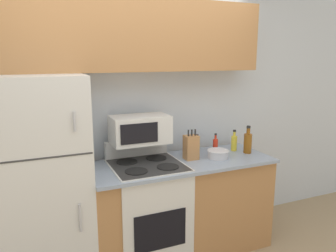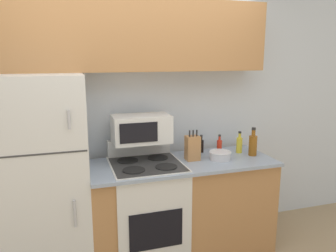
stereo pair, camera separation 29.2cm
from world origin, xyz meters
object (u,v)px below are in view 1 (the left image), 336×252
Objects in this scene: microwave at (140,129)px; bottle_hot_sauce at (215,145)px; bottle_whiskey at (248,142)px; knife_block at (191,147)px; bowl at (218,154)px; stove at (147,211)px; refrigerator at (43,184)px; bottle_cooking_spray at (234,143)px; bottle_soy_sauce at (197,145)px.

microwave reaches higher than bottle_hot_sauce.
bottle_whiskey is at bearing -24.28° from bottle_hot_sauce.
knife_block is at bearing 176.22° from bottle_whiskey.
bowl is 0.38m from bottle_whiskey.
stove is at bearing -178.43° from knife_block.
refrigerator is 8.75× the size of bottle_hot_sauce.
bottle_hot_sauce is (1.65, 0.06, 0.13)m from refrigerator.
bottle_soy_sauce is (-0.36, 0.13, -0.02)m from bottle_cooking_spray.
stove is at bearing 178.46° from bottle_whiskey.
microwave is (0.86, 0.11, 0.35)m from refrigerator.
refrigerator is 6.25× the size of bottle_whiskey.
microwave is 2.95× the size of bottle_soy_sauce.
knife_block is at bearing 164.22° from bowl.
refrigerator is 1.96m from bottle_whiskey.
refrigerator reaches higher than bottle_hot_sauce.
bottle_whiskey is (0.62, -0.04, -0.01)m from knife_block.
stove is at bearing -174.61° from bottle_cooking_spray.
knife_block is 1.39× the size of bowl.
bowl is at bearing -175.21° from bottle_whiskey.
stove is 0.76m from microwave.
refrigerator is 1.87m from bottle_cooking_spray.
bowl is at bearing -74.83° from bottle_soy_sauce.
bottle_cooking_spray reaches higher than bottle_soy_sauce.
bottle_cooking_spray reaches higher than stove.
microwave is 0.82m from bottle_hot_sauce.
bottle_cooking_spray is (0.99, 0.09, 0.53)m from stove.
bottle_soy_sauce is (0.64, 0.07, -0.23)m from microwave.
microwave is at bearing 176.66° from bottle_cooking_spray.
refrigerator is 1.52m from bottle_soy_sauce.
bottle_hot_sauce is at bearing 155.72° from bottle_whiskey.
bottle_cooking_spray is at bearing 1.44° from refrigerator.
stove is 3.91× the size of bottle_whiskey.
bottle_soy_sauce is at bearing 105.17° from bowl.
stove is 0.72m from knife_block.
bottle_soy_sauce is at bearing 6.67° from refrigerator.
bottle_whiskey reaches higher than bottle_cooking_spray.
bottle_cooking_spray is at bearing -3.08° from bottle_hot_sauce.
stove is 0.84m from bottle_soy_sauce.
bowl is 1.05× the size of bottle_hot_sauce.
bottle_whiskey is (1.07, -0.03, 0.55)m from stove.
bottle_soy_sauce is at bearing 49.72° from knife_block.
bottle_whiskey is at bearing -29.50° from bottle_soy_sauce.
bottle_hot_sauce is 0.91× the size of bottle_cooking_spray.
bottle_soy_sauce is (-0.44, 0.25, -0.04)m from bottle_whiskey.
bowl is 0.95× the size of bottle_cooking_spray.
bowl is at bearing -3.85° from refrigerator.
bottle_cooking_spray is at bearing -19.49° from bottle_soy_sauce.
knife_block is 0.62m from bottle_whiskey.
stove is 6.09× the size of bottle_soy_sauce.
microwave is 2.54× the size of bowl.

